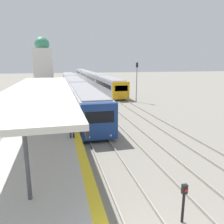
{
  "coord_description": "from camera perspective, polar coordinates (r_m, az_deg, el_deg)",
  "views": [
    {
      "loc": [
        -2.8,
        -4.29,
        5.88
      ],
      "look_at": [
        1.63,
        13.61,
        1.64
      ],
      "focal_mm": 35.0,
      "sensor_mm": 36.0,
      "label": 1
    }
  ],
  "objects": [
    {
      "name": "train_near",
      "position": [
        39.42,
        -9.82,
        6.69
      ],
      "size": [
        2.71,
        48.32,
        3.11
      ],
      "color": "navy",
      "rests_on": "ground_plane"
    },
    {
      "name": "platform_canopy",
      "position": [
        15.53,
        -18.25,
        5.61
      ],
      "size": [
        4.0,
        19.23,
        3.28
      ],
      "color": "beige",
      "rests_on": "station_platform"
    },
    {
      "name": "train_far",
      "position": [
        64.47,
        -5.62,
        9.15
      ],
      "size": [
        2.61,
        63.73,
        3.05
      ],
      "color": "gold",
      "rests_on": "ground_plane"
    },
    {
      "name": "signal_post_near",
      "position": [
        9.0,
        18.25,
        -20.76
      ],
      "size": [
        0.2,
        0.21,
        1.56
      ],
      "color": "black",
      "rests_on": "ground_plane"
    },
    {
      "name": "distant_domed_building",
      "position": [
        56.19,
        -17.52,
        11.97
      ],
      "size": [
        4.43,
        4.43,
        11.67
      ],
      "color": "silver",
      "rests_on": "ground_plane"
    },
    {
      "name": "signal_mast_far",
      "position": [
        32.8,
        6.48,
        8.86
      ],
      "size": [
        0.28,
        0.29,
        5.81
      ],
      "color": "gray",
      "rests_on": "ground_plane"
    },
    {
      "name": "person_on_platform",
      "position": [
        14.65,
        -10.49,
        -3.03
      ],
      "size": [
        0.4,
        0.4,
        1.66
      ],
      "color": "#2D2D33",
      "rests_on": "station_platform"
    }
  ]
}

